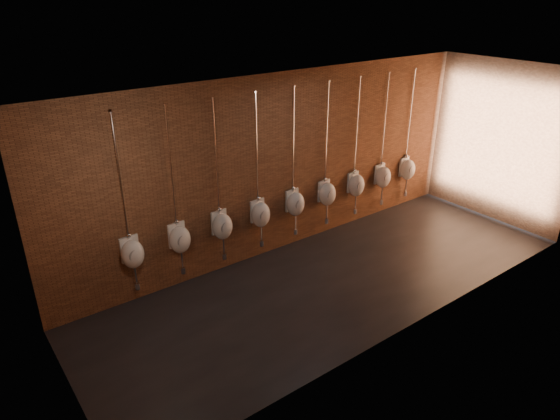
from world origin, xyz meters
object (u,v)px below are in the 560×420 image
(urinal_1, at_px, (180,238))
(urinal_8, at_px, (407,169))
(urinal_7, at_px, (383,176))
(urinal_3, at_px, (261,214))
(urinal_5, at_px, (327,193))
(urinal_2, at_px, (222,225))
(urinal_6, at_px, (356,184))
(urinal_0, at_px, (132,253))
(urinal_4, at_px, (295,203))

(urinal_1, xyz_separation_m, urinal_8, (5.36, 0.00, 0.00))
(urinal_7, bearing_deg, urinal_8, 0.00)
(urinal_3, relative_size, urinal_5, 1.00)
(urinal_2, distance_m, urinal_3, 0.77)
(urinal_6, bearing_deg, urinal_3, 180.00)
(urinal_3, relative_size, urinal_6, 1.00)
(urinal_0, xyz_separation_m, urinal_2, (1.53, 0.00, 0.00))
(urinal_2, height_order, urinal_3, same)
(urinal_5, xyz_separation_m, urinal_6, (0.77, 0.00, 0.00))
(urinal_5, distance_m, urinal_8, 2.30)
(urinal_0, xyz_separation_m, urinal_1, (0.77, 0.00, 0.00))
(urinal_5, xyz_separation_m, urinal_8, (2.30, 0.00, 0.00))
(urinal_0, distance_m, urinal_2, 1.53)
(urinal_0, xyz_separation_m, urinal_3, (2.30, 0.00, 0.00))
(urinal_7, bearing_deg, urinal_5, 180.00)
(urinal_0, bearing_deg, urinal_5, 0.00)
(urinal_2, xyz_separation_m, urinal_7, (3.83, 0.00, 0.00))
(urinal_5, relative_size, urinal_7, 1.00)
(urinal_1, height_order, urinal_7, same)
(urinal_3, height_order, urinal_7, same)
(urinal_0, xyz_separation_m, urinal_4, (3.06, 0.00, 0.00))
(urinal_4, distance_m, urinal_6, 1.53)
(urinal_5, height_order, urinal_7, same)
(urinal_3, bearing_deg, urinal_7, 0.00)
(urinal_0, height_order, urinal_5, same)
(urinal_0, relative_size, urinal_7, 1.00)
(urinal_2, height_order, urinal_4, same)
(urinal_2, bearing_deg, urinal_6, 0.00)
(urinal_1, height_order, urinal_3, same)
(urinal_2, xyz_separation_m, urinal_6, (3.06, 0.00, 0.00))
(urinal_2, relative_size, urinal_4, 1.00)
(urinal_5, height_order, urinal_6, same)
(urinal_3, distance_m, urinal_5, 1.53)
(urinal_2, bearing_deg, urinal_4, 0.00)
(urinal_6, height_order, urinal_7, same)
(urinal_3, xyz_separation_m, urinal_7, (3.06, 0.00, 0.00))
(urinal_1, relative_size, urinal_7, 1.00)
(urinal_7, bearing_deg, urinal_6, 180.00)
(urinal_0, height_order, urinal_3, same)
(urinal_1, height_order, urinal_6, same)
(urinal_2, relative_size, urinal_5, 1.00)
(urinal_1, xyz_separation_m, urinal_3, (1.53, 0.00, 0.00))
(urinal_6, bearing_deg, urinal_0, 180.00)
(urinal_1, height_order, urinal_2, same)
(urinal_0, height_order, urinal_2, same)
(urinal_1, distance_m, urinal_3, 1.53)
(urinal_0, xyz_separation_m, urinal_6, (4.59, 0.00, 0.00))
(urinal_1, height_order, urinal_5, same)
(urinal_6, bearing_deg, urinal_1, 180.00)
(urinal_1, xyz_separation_m, urinal_7, (4.59, 0.00, 0.00))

